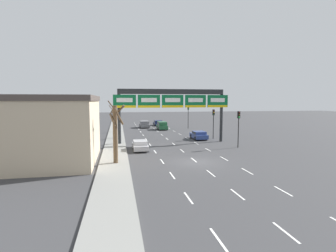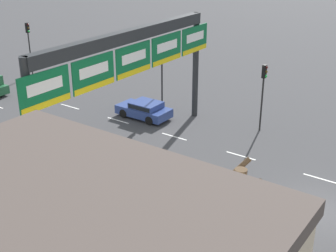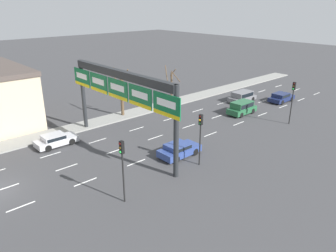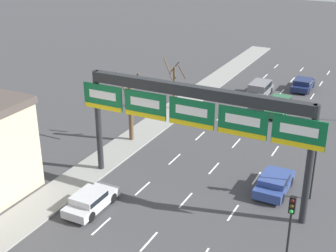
% 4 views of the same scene
% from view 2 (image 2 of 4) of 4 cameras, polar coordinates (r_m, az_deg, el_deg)
% --- Properties ---
extents(ground_plane, '(220.00, 220.00, 0.00)m').
position_cam_2_polar(ground_plane, '(24.81, 17.90, -9.87)').
color(ground_plane, '#3D3D3F').
extents(lane_dashes, '(6.72, 67.00, 0.01)m').
position_cam_2_polar(lane_dashes, '(30.65, -6.60, -2.26)').
color(lane_dashes, white).
rests_on(lane_dashes, ground_plane).
extents(sign_gantry, '(16.37, 0.70, 7.65)m').
position_cam_2_polar(sign_gantry, '(27.57, -4.66, 8.56)').
color(sign_gantry, '#232628').
rests_on(sign_gantry, ground_plane).
extents(car_silver, '(1.82, 4.04, 1.22)m').
position_cam_2_polar(car_silver, '(23.45, -3.23, -8.79)').
color(car_silver, '#B7B7BC').
rests_on(car_silver, ground_plane).
extents(car_blue, '(1.94, 4.03, 1.26)m').
position_cam_2_polar(car_blue, '(34.54, -2.88, 2.07)').
color(car_blue, navy).
rests_on(car_blue, ground_plane).
extents(traffic_light_near_gantry, '(0.30, 0.35, 4.64)m').
position_cam_2_polar(traffic_light_near_gantry, '(35.63, -0.72, 7.21)').
color(traffic_light_near_gantry, black).
rests_on(traffic_light_near_gantry, ground_plane).
extents(traffic_light_mid_block, '(0.30, 0.35, 4.70)m').
position_cam_2_polar(traffic_light_mid_block, '(32.02, 11.57, 4.99)').
color(traffic_light_mid_block, black).
rests_on(traffic_light_mid_block, ground_plane).
extents(traffic_light_far_end, '(0.30, 0.35, 4.98)m').
position_cam_2_polar(traffic_light_far_end, '(46.05, -16.62, 10.19)').
color(traffic_light_far_end, black).
rests_on(traffic_light_far_end, ground_plane).
extents(tree_bare_third, '(1.49, 1.82, 5.53)m').
position_cam_2_polar(tree_bare_third, '(17.10, 8.45, -12.48)').
color(tree_bare_third, brown).
rests_on(tree_bare_third, sidewalk_left).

